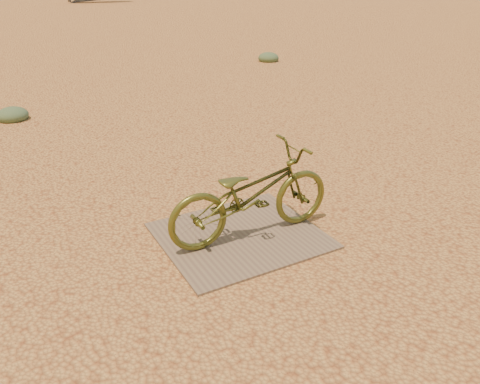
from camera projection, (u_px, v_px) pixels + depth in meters
ground at (251, 217)px, 4.83m from camera, size 120.00×120.00×0.00m
plywood_board at (240, 235)px, 4.48m from camera, size 1.47×1.30×0.02m
bicycle at (251, 194)px, 4.29m from camera, size 1.66×0.61×0.86m
kale_a at (14, 120)px, 8.02m from camera, size 0.52×0.52×0.29m
kale_b at (268, 61)px, 13.31m from camera, size 0.58×0.58×0.32m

